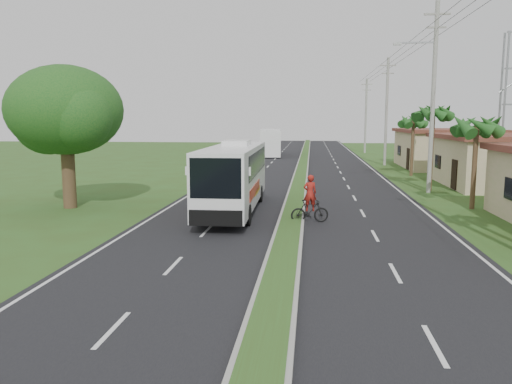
# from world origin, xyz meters

# --- Properties ---
(ground) EXTENTS (180.00, 180.00, 0.00)m
(ground) POSITION_xyz_m (0.00, 0.00, 0.00)
(ground) COLOR #344C1B
(ground) RESTS_ON ground
(road_asphalt) EXTENTS (14.00, 160.00, 0.02)m
(road_asphalt) POSITION_xyz_m (0.00, 20.00, 0.01)
(road_asphalt) COLOR black
(road_asphalt) RESTS_ON ground
(median_strip) EXTENTS (1.20, 160.00, 0.18)m
(median_strip) POSITION_xyz_m (0.00, 20.00, 0.10)
(median_strip) COLOR gray
(median_strip) RESTS_ON ground
(lane_edge_left) EXTENTS (0.12, 160.00, 0.01)m
(lane_edge_left) POSITION_xyz_m (-6.70, 20.00, 0.00)
(lane_edge_left) COLOR silver
(lane_edge_left) RESTS_ON ground
(lane_edge_right) EXTENTS (0.12, 160.00, 0.01)m
(lane_edge_right) POSITION_xyz_m (6.70, 20.00, 0.00)
(lane_edge_right) COLOR silver
(lane_edge_right) RESTS_ON ground
(shop_mid) EXTENTS (7.60, 10.60, 3.67)m
(shop_mid) POSITION_xyz_m (14.00, 22.00, 1.86)
(shop_mid) COLOR tan
(shop_mid) RESTS_ON ground
(shop_far) EXTENTS (8.60, 11.60, 3.82)m
(shop_far) POSITION_xyz_m (14.00, 36.00, 1.93)
(shop_far) COLOR tan
(shop_far) RESTS_ON ground
(palm_verge_b) EXTENTS (2.40, 2.40, 5.05)m
(palm_verge_b) POSITION_xyz_m (9.40, 12.00, 4.36)
(palm_verge_b) COLOR #473321
(palm_verge_b) RESTS_ON ground
(palm_verge_c) EXTENTS (2.40, 2.40, 5.85)m
(palm_verge_c) POSITION_xyz_m (8.80, 19.00, 5.12)
(palm_verge_c) COLOR #473321
(palm_verge_c) RESTS_ON ground
(palm_verge_d) EXTENTS (2.40, 2.40, 5.25)m
(palm_verge_d) POSITION_xyz_m (9.30, 28.00, 4.55)
(palm_verge_d) COLOR #473321
(palm_verge_d) RESTS_ON ground
(shade_tree) EXTENTS (6.30, 6.00, 7.54)m
(shade_tree) POSITION_xyz_m (-12.11, 10.02, 5.03)
(shade_tree) COLOR #473321
(shade_tree) RESTS_ON ground
(utility_pole_b) EXTENTS (3.20, 0.28, 12.00)m
(utility_pole_b) POSITION_xyz_m (8.47, 18.00, 6.26)
(utility_pole_b) COLOR gray
(utility_pole_b) RESTS_ON ground
(utility_pole_c) EXTENTS (1.60, 0.28, 11.00)m
(utility_pole_c) POSITION_xyz_m (8.50, 38.00, 5.67)
(utility_pole_c) COLOR gray
(utility_pole_c) RESTS_ON ground
(utility_pole_d) EXTENTS (1.60, 0.28, 10.50)m
(utility_pole_d) POSITION_xyz_m (8.50, 58.00, 5.42)
(utility_pole_d) COLOR gray
(utility_pole_d) RESTS_ON ground
(coach_bus_main) EXTENTS (2.57, 11.24, 3.62)m
(coach_bus_main) POSITION_xyz_m (-3.05, 9.99, 1.99)
(coach_bus_main) COLOR white
(coach_bus_main) RESTS_ON ground
(coach_bus_far) EXTENTS (3.47, 12.00, 3.45)m
(coach_bus_far) POSITION_xyz_m (-4.60, 51.44, 1.96)
(coach_bus_far) COLOR white
(coach_bus_far) RESTS_ON ground
(motorcyclist) EXTENTS (1.83, 0.89, 2.22)m
(motorcyclist) POSITION_xyz_m (0.84, 7.41, 0.79)
(motorcyclist) COLOR black
(motorcyclist) RESTS_ON ground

